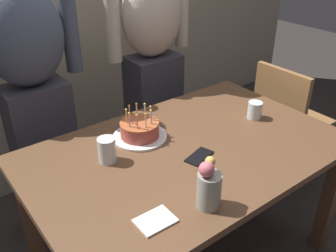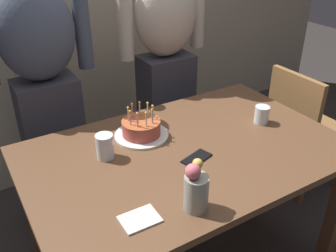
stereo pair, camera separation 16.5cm
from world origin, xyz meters
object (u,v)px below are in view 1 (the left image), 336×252
object	(u,v)px
cell_phone	(199,156)
water_glass_far	(255,110)
water_glass_near	(107,150)
person_man_bearded	(34,93)
flower_vase	(209,186)
person_woman_cardigan	(153,63)
dining_chair	(286,116)
birthday_cake	(140,131)
napkin_stack	(155,221)

from	to	relation	value
cell_phone	water_glass_far	bearing A→B (deg)	-4.25
water_glass_near	person_man_bearded	xyz separation A→B (m)	(-0.09, 0.62, 0.08)
flower_vase	person_woman_cardigan	bearing A→B (deg)	64.07
dining_chair	water_glass_near	bearing A→B (deg)	91.09
flower_vase	person_man_bearded	world-z (taller)	person_man_bearded
birthday_cake	water_glass_far	distance (m)	0.64
napkin_stack	flower_vase	xyz separation A→B (m)	(0.21, -0.05, 0.09)
person_man_bearded	water_glass_far	bearing A→B (deg)	141.03
cell_phone	napkin_stack	distance (m)	0.45
water_glass_near	cell_phone	distance (m)	0.42
water_glass_far	person_woman_cardigan	size ratio (longest dim) A/B	0.06
cell_phone	dining_chair	xyz separation A→B (m)	(1.02, 0.25, -0.23)
birthday_cake	person_woman_cardigan	bearing A→B (deg)	49.19
napkin_stack	person_man_bearded	size ratio (longest dim) A/B	0.08
birthday_cake	dining_chair	bearing A→B (deg)	-2.77
water_glass_near	dining_chair	world-z (taller)	dining_chair
birthday_cake	person_woman_cardigan	size ratio (longest dim) A/B	0.16
cell_phone	dining_chair	world-z (taller)	dining_chair
water_glass_far	dining_chair	xyz separation A→B (m)	(0.53, 0.15, -0.27)
water_glass_near	water_glass_far	size ratio (longest dim) A/B	1.25
water_glass_far	person_man_bearded	size ratio (longest dim) A/B	0.06
cell_phone	flower_vase	size ratio (longest dim) A/B	0.69
flower_vase	person_man_bearded	size ratio (longest dim) A/B	0.13
dining_chair	water_glass_far	bearing A→B (deg)	105.63
cell_phone	person_woman_cardigan	xyz separation A→B (m)	(0.35, 0.85, 0.13)
birthday_cake	water_glass_far	bearing A→B (deg)	-18.46
cell_phone	flower_vase	xyz separation A→B (m)	(-0.19, -0.26, 0.09)
person_woman_cardigan	flower_vase	bearing A→B (deg)	64.07
dining_chair	cell_phone	bearing A→B (deg)	103.90
birthday_cake	water_glass_near	xyz separation A→B (m)	(-0.23, -0.08, 0.02)
water_glass_far	person_man_bearded	xyz separation A→B (m)	(-0.92, 0.75, 0.09)
napkin_stack	dining_chair	world-z (taller)	dining_chair
birthday_cake	water_glass_far	size ratio (longest dim) A/B	2.89
person_woman_cardigan	napkin_stack	bearing A→B (deg)	54.82
cell_phone	person_woman_cardigan	world-z (taller)	person_woman_cardigan
water_glass_near	flower_vase	world-z (taller)	flower_vase
person_woman_cardigan	person_man_bearded	bearing A→B (deg)	0.00
person_woman_cardigan	water_glass_far	bearing A→B (deg)	100.78
cell_phone	person_woman_cardigan	bearing A→B (deg)	51.39
flower_vase	water_glass_far	bearing A→B (deg)	28.26
napkin_stack	person_woman_cardigan	bearing A→B (deg)	54.82
cell_phone	dining_chair	size ratio (longest dim) A/B	0.17
napkin_stack	cell_phone	bearing A→B (deg)	27.93
napkin_stack	person_woman_cardigan	xyz separation A→B (m)	(0.75, 1.06, 0.13)
flower_vase	water_glass_near	bearing A→B (deg)	107.39
birthday_cake	water_glass_near	world-z (taller)	birthday_cake
napkin_stack	water_glass_far	bearing A→B (deg)	19.55
cell_phone	flower_vase	bearing A→B (deg)	-142.40
water_glass_far	dining_chair	bearing A→B (deg)	15.63
water_glass_near	person_man_bearded	distance (m)	0.63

